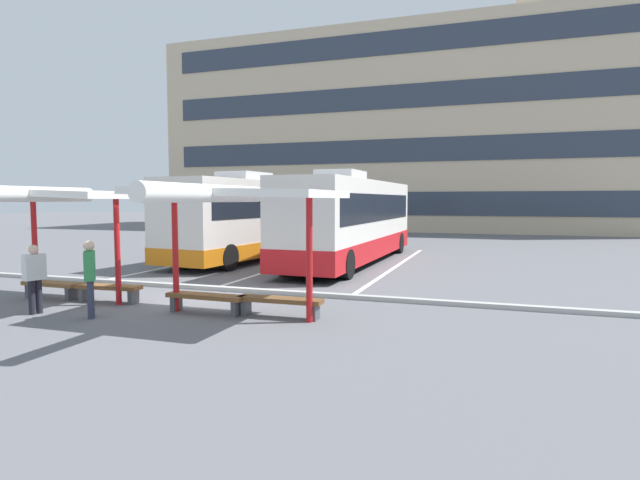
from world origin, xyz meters
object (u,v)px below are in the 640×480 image
object	(u,v)px
bench_3	(280,302)
waiting_passenger_1	(90,273)
waiting_passenger_0	(34,275)
waiting_shelter_0	(64,196)
bench_0	(51,286)
coach_bus_0	(263,218)
waiting_shelter_1	(233,195)
coach_bus_1	(352,221)
bench_1	(109,289)
bench_2	(206,299)

from	to	relation	value
bench_3	waiting_passenger_1	world-z (taller)	waiting_passenger_1
bench_3	waiting_passenger_0	distance (m)	5.71
waiting_shelter_0	bench_0	distance (m)	2.57
bench_3	waiting_passenger_0	bearing A→B (deg)	-164.68
coach_bus_0	waiting_passenger_1	distance (m)	12.53
bench_0	waiting_passenger_0	bearing A→B (deg)	-52.95
coach_bus_0	waiting_shelter_1	xyz separation A→B (m)	(4.67, -11.44, 0.93)
waiting_passenger_0	coach_bus_0	bearing A→B (deg)	90.41
coach_bus_0	waiting_shelter_0	distance (m)	11.30
waiting_shelter_0	waiting_shelter_1	bearing A→B (deg)	-2.09
coach_bus_1	bench_3	distance (m)	10.46
bench_0	bench_3	world-z (taller)	same
waiting_shelter_0	bench_0	size ratio (longest dim) A/B	2.75
waiting_passenger_0	waiting_passenger_1	size ratio (longest dim) A/B	0.92
waiting_shelter_1	bench_3	world-z (taller)	waiting_shelter_1
bench_1	waiting_passenger_0	bearing A→B (deg)	-111.21
coach_bus_0	waiting_shelter_1	bearing A→B (deg)	-67.78
waiting_shelter_1	bench_2	size ratio (longest dim) A/B	2.49
bench_0	waiting_shelter_0	bearing A→B (deg)	-19.84
coach_bus_1	waiting_passenger_0	size ratio (longest dim) A/B	7.60
waiting_passenger_1	bench_2	bearing A→B (deg)	30.24
bench_0	bench_1	world-z (taller)	same
waiting_shelter_0	waiting_passenger_1	size ratio (longest dim) A/B	2.66
waiting_shelter_0	coach_bus_0	bearing A→B (deg)	89.12
coach_bus_1	waiting_passenger_1	size ratio (longest dim) A/B	7.03
bench_1	bench_0	bearing A→B (deg)	-176.84
bench_2	waiting_passenger_0	distance (m)	3.96
coach_bus_0	coach_bus_1	size ratio (longest dim) A/B	1.03
waiting_shelter_0	waiting_passenger_1	bearing A→B (deg)	-32.51
coach_bus_1	bench_0	bearing A→B (deg)	-118.08
bench_0	bench_2	world-z (taller)	same
bench_3	bench_0	bearing A→B (deg)	179.65
bench_1	waiting_shelter_1	xyz separation A→B (m)	(3.94, -0.60, 2.39)
waiting_shelter_0	bench_3	size ratio (longest dim) A/B	2.34
bench_0	waiting_passenger_1	xyz separation A→B (m)	(2.69, -1.46, 0.67)
bench_2	waiting_passenger_1	distance (m)	2.58
waiting_shelter_1	bench_3	size ratio (longest dim) A/B	2.44
coach_bus_1	waiting_shelter_0	distance (m)	11.57
coach_bus_1	waiting_passenger_0	xyz separation A→B (m)	(-4.31, -11.80, -0.83)
waiting_shelter_0	waiting_passenger_0	world-z (taller)	waiting_shelter_0
coach_bus_1	bench_1	bearing A→B (deg)	-109.88
bench_0	bench_2	xyz separation A→B (m)	(4.84, -0.21, 0.01)
waiting_shelter_1	coach_bus_0	bearing A→B (deg)	112.22
coach_bus_0	bench_2	bearing A→B (deg)	-71.30
bench_3	waiting_passenger_1	size ratio (longest dim) A/B	1.14
waiting_shelter_1	waiting_shelter_0	bearing A→B (deg)	177.91
bench_2	waiting_shelter_1	bearing A→B (deg)	-18.16
coach_bus_0	waiting_passenger_1	xyz separation A→B (m)	(1.61, -12.40, -0.79)
waiting_shelter_0	bench_1	distance (m)	2.58
waiting_shelter_1	bench_2	bearing A→B (deg)	161.84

